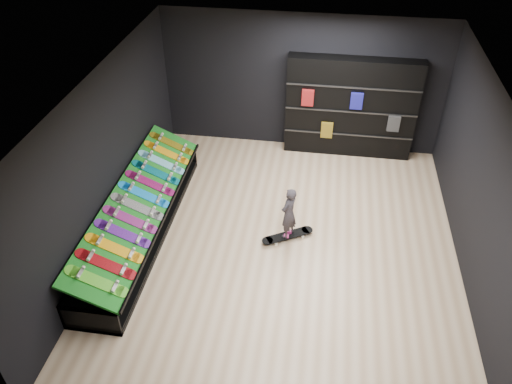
# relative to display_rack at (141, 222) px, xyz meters

# --- Properties ---
(floor) EXTENTS (6.00, 7.00, 0.01)m
(floor) POSITION_rel_display_rack_xyz_m (2.55, 0.00, -0.25)
(floor) COLOR #D2B48E
(floor) RESTS_ON ground
(ceiling) EXTENTS (6.00, 7.00, 0.01)m
(ceiling) POSITION_rel_display_rack_xyz_m (2.55, 0.00, 2.75)
(ceiling) COLOR white
(ceiling) RESTS_ON ground
(wall_back) EXTENTS (6.00, 0.02, 3.00)m
(wall_back) POSITION_rel_display_rack_xyz_m (2.55, 3.50, 1.25)
(wall_back) COLOR black
(wall_back) RESTS_ON ground
(wall_front) EXTENTS (6.00, 0.02, 3.00)m
(wall_front) POSITION_rel_display_rack_xyz_m (2.55, -3.50, 1.25)
(wall_front) COLOR black
(wall_front) RESTS_ON ground
(wall_left) EXTENTS (0.02, 7.00, 3.00)m
(wall_left) POSITION_rel_display_rack_xyz_m (-0.45, 0.00, 1.25)
(wall_left) COLOR black
(wall_left) RESTS_ON ground
(wall_right) EXTENTS (0.02, 7.00, 3.00)m
(wall_right) POSITION_rel_display_rack_xyz_m (5.55, 0.00, 1.25)
(wall_right) COLOR black
(wall_right) RESTS_ON ground
(display_rack) EXTENTS (0.90, 4.50, 0.50)m
(display_rack) POSITION_rel_display_rack_xyz_m (0.00, 0.00, 0.00)
(display_rack) COLOR black
(display_rack) RESTS_ON ground
(turf_ramp) EXTENTS (0.92, 4.50, 0.46)m
(turf_ramp) POSITION_rel_display_rack_xyz_m (0.05, 0.00, 0.46)
(turf_ramp) COLOR #0F5F13
(turf_ramp) RESTS_ON display_rack
(back_shelving) EXTENTS (2.74, 0.32, 2.19)m
(back_shelving) POSITION_rel_display_rack_xyz_m (3.62, 3.32, 0.85)
(back_shelving) COLOR black
(back_shelving) RESTS_ON ground
(floor_skateboard) EXTENTS (0.96, 0.69, 0.09)m
(floor_skateboard) POSITION_rel_display_rack_xyz_m (2.62, 0.22, -0.20)
(floor_skateboard) COLOR black
(floor_skateboard) RESTS_ON ground
(child) EXTENTS (0.25, 0.28, 0.60)m
(child) POSITION_rel_display_rack_xyz_m (2.62, 0.22, 0.14)
(child) COLOR black
(child) RESTS_ON floor_skateboard
(display_board_0) EXTENTS (0.93, 0.22, 0.50)m
(display_board_0) POSITION_rel_display_rack_xyz_m (0.06, -1.90, 0.49)
(display_board_0) COLOR green
(display_board_0) RESTS_ON turf_ramp
(display_board_1) EXTENTS (0.93, 0.22, 0.50)m
(display_board_1) POSITION_rel_display_rack_xyz_m (0.06, -1.55, 0.49)
(display_board_1) COLOR red
(display_board_1) RESTS_ON turf_ramp
(display_board_2) EXTENTS (0.93, 0.22, 0.50)m
(display_board_2) POSITION_rel_display_rack_xyz_m (0.06, -1.21, 0.49)
(display_board_2) COLOR yellow
(display_board_2) RESTS_ON turf_ramp
(display_board_3) EXTENTS (0.93, 0.22, 0.50)m
(display_board_3) POSITION_rel_display_rack_xyz_m (0.06, -0.86, 0.49)
(display_board_3) COLOR purple
(display_board_3) RESTS_ON turf_ramp
(display_board_4) EXTENTS (0.93, 0.22, 0.50)m
(display_board_4) POSITION_rel_display_rack_xyz_m (0.06, -0.52, 0.49)
(display_board_4) COLOR #2626BF
(display_board_4) RESTS_ON turf_ramp
(display_board_5) EXTENTS (0.93, 0.22, 0.50)m
(display_board_5) POSITION_rel_display_rack_xyz_m (0.06, -0.17, 0.49)
(display_board_5) COLOR black
(display_board_5) RESTS_ON turf_ramp
(display_board_6) EXTENTS (0.93, 0.22, 0.50)m
(display_board_6) POSITION_rel_display_rack_xyz_m (0.06, 0.17, 0.49)
(display_board_6) COLOR blue
(display_board_6) RESTS_ON turf_ramp
(display_board_7) EXTENTS (0.93, 0.22, 0.50)m
(display_board_7) POSITION_rel_display_rack_xyz_m (0.06, 0.52, 0.49)
(display_board_7) COLOR #E5198C
(display_board_7) RESTS_ON turf_ramp
(display_board_8) EXTENTS (0.93, 0.22, 0.50)m
(display_board_8) POSITION_rel_display_rack_xyz_m (0.06, 0.86, 0.49)
(display_board_8) COLOR #0C8C99
(display_board_8) RESTS_ON turf_ramp
(display_board_9) EXTENTS (0.93, 0.22, 0.50)m
(display_board_9) POSITION_rel_display_rack_xyz_m (0.06, 1.21, 0.49)
(display_board_9) COLOR #0CB2E5
(display_board_9) RESTS_ON turf_ramp
(display_board_10) EXTENTS (0.93, 0.22, 0.50)m
(display_board_10) POSITION_rel_display_rack_xyz_m (0.06, 1.55, 0.49)
(display_board_10) COLOR orange
(display_board_10) RESTS_ON turf_ramp
(display_board_11) EXTENTS (0.93, 0.22, 0.50)m
(display_board_11) POSITION_rel_display_rack_xyz_m (0.06, 1.90, 0.49)
(display_board_11) COLOR yellow
(display_board_11) RESTS_ON turf_ramp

